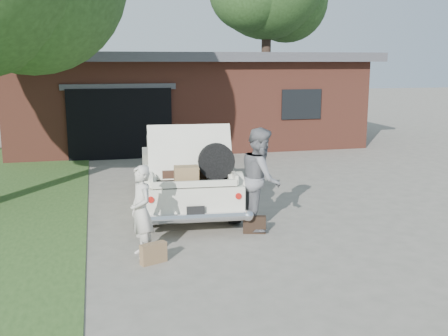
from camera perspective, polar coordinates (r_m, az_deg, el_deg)
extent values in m
plane|color=gray|center=(9.32, 0.89, -7.36)|extent=(90.00, 90.00, 0.00)
cube|color=brown|center=(20.34, -4.67, 7.24)|extent=(12.00, 7.00, 3.00)
cube|color=#4C4C51|center=(20.29, -4.75, 11.89)|extent=(12.80, 7.80, 0.30)
cube|color=black|center=(16.70, -11.24, 4.74)|extent=(3.20, 0.30, 2.20)
cube|color=#4C4C51|center=(16.54, -11.38, 8.67)|extent=(3.50, 0.12, 0.18)
cube|color=black|center=(17.89, 8.41, 6.89)|extent=(1.40, 0.08, 1.00)
cylinder|color=#38281E|center=(25.17, 4.57, 10.64)|extent=(0.44, 0.44, 5.25)
sphere|color=#345B25|center=(26.19, 6.85, 17.62)|extent=(3.88, 3.88, 3.88)
cube|color=beige|center=(11.29, -4.36, -0.98)|extent=(2.14, 4.74, 0.60)
cube|color=#AEAC99|center=(11.46, -4.51, 1.90)|extent=(1.67, 1.97, 0.48)
cube|color=black|center=(12.32, -4.84, 2.50)|extent=(1.43, 0.19, 0.41)
cube|color=black|center=(10.60, -4.13, 1.02)|extent=(1.43, 0.19, 0.41)
cylinder|color=black|center=(9.80, -8.32, -4.66)|extent=(0.25, 0.62, 0.61)
cylinder|color=black|center=(9.95, 1.10, -4.30)|extent=(0.25, 0.62, 0.61)
cylinder|color=black|center=(12.85, -8.53, -0.78)|extent=(0.25, 0.62, 0.61)
cylinder|color=black|center=(12.96, -1.34, -0.55)|extent=(0.25, 0.62, 0.61)
cylinder|color=silver|center=(9.08, -3.10, -5.46)|extent=(1.90, 0.33, 0.17)
cylinder|color=#A5140F|center=(9.00, -7.97, -3.38)|extent=(0.12, 0.10, 0.11)
cylinder|color=#A5140F|center=(9.15, 1.55, -3.03)|extent=(0.12, 0.10, 0.11)
cube|color=black|center=(9.02, -3.10, -4.65)|extent=(0.31, 0.04, 0.16)
cube|color=black|center=(9.52, -3.51, -1.38)|extent=(1.51, 1.13, 0.04)
cube|color=beige|center=(9.46, -7.97, -0.98)|extent=(0.14, 1.02, 0.17)
cube|color=beige|center=(9.59, 0.87, -0.69)|extent=(0.14, 1.02, 0.17)
cube|color=beige|center=(9.01, -3.20, -1.75)|extent=(1.48, 0.18, 0.11)
cube|color=beige|center=(9.68, -3.70, 1.79)|extent=(1.59, 0.65, 0.96)
cube|color=#44291D|center=(9.65, -5.22, -0.60)|extent=(0.55, 0.38, 0.17)
cube|color=#96764C|center=(9.26, -4.12, -0.71)|extent=(0.45, 0.31, 0.29)
cube|color=black|center=(9.66, -3.56, -0.59)|extent=(0.54, 0.38, 0.16)
cylinder|color=black|center=(9.45, -0.83, 0.72)|extent=(0.67, 0.20, 0.66)
imported|color=beige|center=(8.27, -8.98, -4.70)|extent=(0.48, 0.61, 1.46)
imported|color=slate|center=(9.54, 4.01, -1.14)|extent=(0.91, 1.05, 1.86)
cube|color=olive|center=(8.13, -7.69, -9.18)|extent=(0.43, 0.28, 0.32)
cube|color=black|center=(9.42, 3.33, -6.17)|extent=(0.43, 0.23, 0.31)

